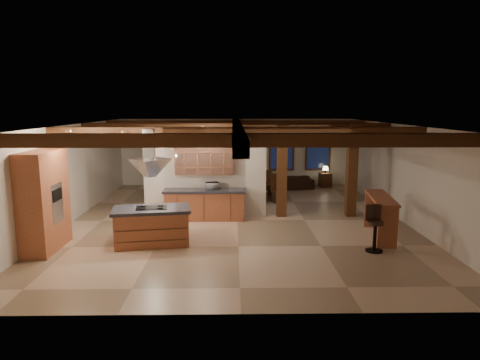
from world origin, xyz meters
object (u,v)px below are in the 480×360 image
object	(u,v)px
dining_table	(256,192)
sofa	(289,182)
kitchen_island	(152,226)
bar_counter	(380,210)

from	to	relation	value
dining_table	sofa	size ratio (longest dim) A/B	0.87
kitchen_island	sofa	bearing A→B (deg)	58.77
sofa	bar_counter	distance (m)	6.92
kitchen_island	sofa	size ratio (longest dim) A/B	1.02
kitchen_island	sofa	distance (m)	8.47
dining_table	kitchen_island	bearing A→B (deg)	-140.27
sofa	bar_counter	size ratio (longest dim) A/B	0.94
dining_table	bar_counter	world-z (taller)	bar_counter
kitchen_island	bar_counter	xyz separation A→B (m)	(5.94, 0.51, 0.26)
sofa	bar_counter	xyz separation A→B (m)	(1.55, -6.73, 0.45)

